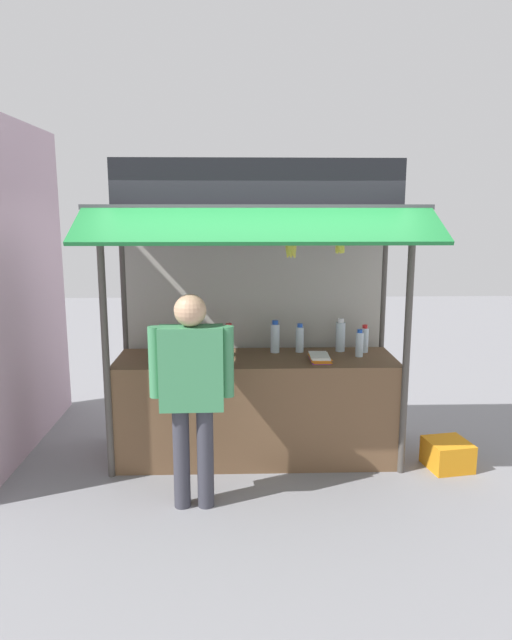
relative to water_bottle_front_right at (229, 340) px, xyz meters
The scene contains 16 objects.
ground_plane 1.13m from the water_bottle_front_right, 25.30° to the right, with size 20.00×20.00×0.00m, color gray.
stall_counter 0.67m from the water_bottle_front_right, 25.30° to the right, with size 2.54×0.75×0.96m, color brown.
stall_structure 0.59m from the water_bottle_front_right, ahead, with size 2.74×1.59×2.67m.
water_bottle_front_right is the anchor object (origin of this frame).
water_bottle_back_left 0.67m from the water_bottle_front_right, ahead, with size 0.08×0.08×0.27m.
water_bottle_right 1.20m from the water_bottle_front_right, ahead, with size 0.07×0.07×0.25m.
water_bottle_front_left 1.06m from the water_bottle_front_right, ahead, with size 0.09×0.09×0.32m.
water_bottle_center 0.44m from the water_bottle_front_right, 10.31° to the left, with size 0.09×0.09×0.31m.
water_bottle_back_right 1.28m from the water_bottle_front_right, ahead, with size 0.07×0.07×0.26m.
magazine_stack_rear_center 0.45m from the water_bottle_front_right, 141.70° to the right, with size 0.23×0.29×0.08m.
magazine_stack_left 0.85m from the water_bottle_front_right, 16.42° to the right, with size 0.19×0.29×0.06m.
banana_bunch_leftmost 1.42m from the water_bottle_front_right, 33.27° to the right, with size 0.10×0.10×0.25m.
banana_bunch_rightmost 1.19m from the water_bottle_front_right, 49.14° to the right, with size 0.10×0.10×0.29m.
vendor_person 1.06m from the water_bottle_front_right, 104.41° to the right, with size 0.63×0.24×1.68m.
plastic_crate 2.22m from the water_bottle_front_right, 12.09° to the right, with size 0.36×0.36×0.25m, color orange.
neighbour_wall 2.07m from the water_bottle_front_right, behind, with size 0.20×2.40×3.09m, color #C7A8BB.
Camera 1 is at (-0.15, -5.00, 2.27)m, focal length 31.82 mm.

